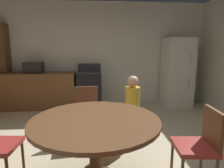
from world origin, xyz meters
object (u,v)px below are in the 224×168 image
at_px(refrigerator, 177,72).
at_px(dining_table, 95,132).
at_px(microwave, 34,68).
at_px(chair_north, 87,110).
at_px(oven_range, 89,89).
at_px(person_child, 132,109).
at_px(chair_east, 201,142).

distance_m(refrigerator, dining_table, 3.63).
bearing_deg(dining_table, microwave, 117.06).
height_order(microwave, chair_north, microwave).
distance_m(oven_range, person_child, 2.24).
distance_m(refrigerator, chair_east, 3.22).
relative_size(refrigerator, chair_north, 2.02).
xyz_separation_m(dining_table, person_child, (0.56, 0.86, -0.03)).
bearing_deg(chair_east, chair_north, -38.61).
xyz_separation_m(chair_east, person_child, (-0.55, 0.97, 0.08)).
distance_m(refrigerator, chair_north, 2.93).
bearing_deg(microwave, oven_range, 0.15).
bearing_deg(person_child, chair_east, 62.50).
bearing_deg(person_child, microwave, -102.39).
height_order(chair_north, chair_east, same).
bearing_deg(chair_east, refrigerator, -102.86).
bearing_deg(oven_range, microwave, -179.85).
bearing_deg(microwave, chair_east, -49.57).
distance_m(oven_range, refrigerator, 2.33).
bearing_deg(person_child, refrigerator, 175.71).
height_order(microwave, dining_table, microwave).
bearing_deg(microwave, dining_table, -62.94).
relative_size(refrigerator, microwave, 4.00).
relative_size(oven_range, dining_table, 0.81).
height_order(dining_table, chair_north, chair_north).
bearing_deg(person_child, oven_range, -128.15).
height_order(oven_range, chair_east, oven_range).
bearing_deg(person_child, dining_table, -0.00).
distance_m(oven_range, chair_north, 1.87).
bearing_deg(oven_range, person_child, -71.20).
bearing_deg(dining_table, chair_east, -5.77).
relative_size(oven_range, refrigerator, 0.62).
height_order(oven_range, microwave, microwave).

